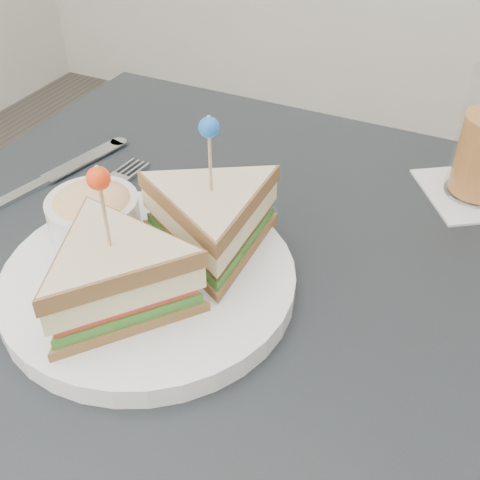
% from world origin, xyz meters
% --- Properties ---
extents(table, '(0.80, 0.80, 0.75)m').
position_xyz_m(table, '(0.00, 0.00, 0.67)').
color(table, black).
rests_on(table, ground).
extents(plate_meal, '(0.37, 0.37, 0.17)m').
position_xyz_m(plate_meal, '(-0.06, -0.04, 0.80)').
color(plate_meal, silver).
rests_on(plate_meal, table).
extents(cutlery_fork, '(0.04, 0.20, 0.01)m').
position_xyz_m(cutlery_fork, '(-0.21, 0.07, 0.75)').
color(cutlery_fork, white).
rests_on(cutlery_fork, table).
extents(cutlery_knife, '(0.07, 0.22, 0.01)m').
position_xyz_m(cutlery_knife, '(-0.29, 0.08, 0.75)').
color(cutlery_knife, silver).
rests_on(cutlery_knife, table).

